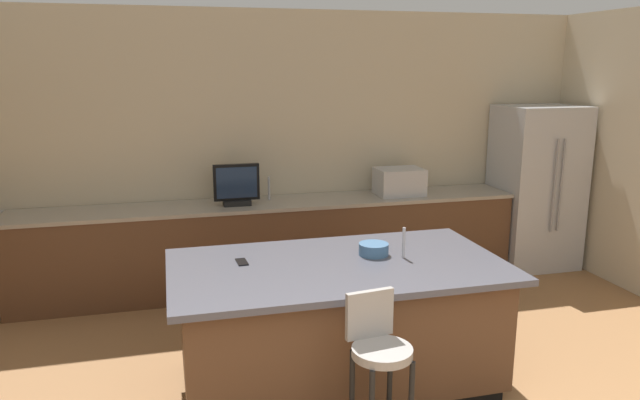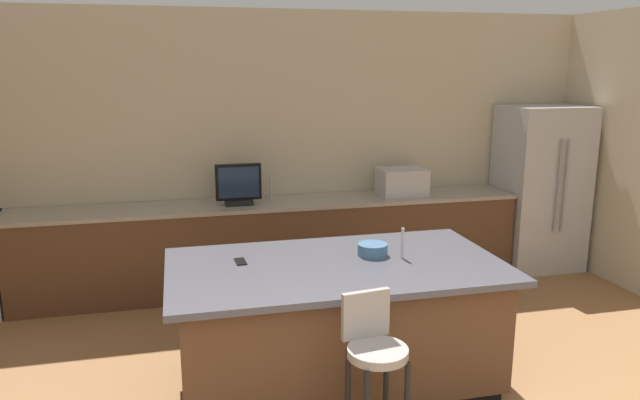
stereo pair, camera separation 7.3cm
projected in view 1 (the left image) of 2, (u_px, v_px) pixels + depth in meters
The scene contains 11 objects.
wall_back at pixel (272, 147), 6.20m from camera, with size 7.23×0.12×2.76m, color beige.
counter_back at pixel (274, 244), 6.04m from camera, with size 5.01×0.62×0.89m.
kitchen_island at pixel (338, 323), 4.17m from camera, with size 2.28×1.25×0.90m.
refrigerator at pixel (536, 187), 6.61m from camera, with size 0.86×0.73×1.79m.
microwave at pixel (399, 182), 6.24m from camera, with size 0.48×0.36×0.28m, color #B7BABF.
tv_monitor at pixel (237, 186), 5.76m from camera, with size 0.44×0.16×0.40m.
sink_faucet_back at pixel (269, 188), 6.00m from camera, with size 0.02×0.02×0.24m, color #B2B2B7.
sink_faucet_island at pixel (404, 243), 4.16m from camera, with size 0.02×0.02×0.22m, color #B2B2B7.
bar_stool_center at pixel (379, 364), 3.34m from camera, with size 0.34×0.36×0.98m.
fruit_bowl at pixel (374, 249), 4.24m from camera, with size 0.21×0.21×0.08m, color #3F668C.
cell_phone at pixel (242, 262), 4.09m from camera, with size 0.07×0.15×0.01m, color black.
Camera 1 is at (-1.07, -1.43, 2.23)m, focal length 33.53 mm.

